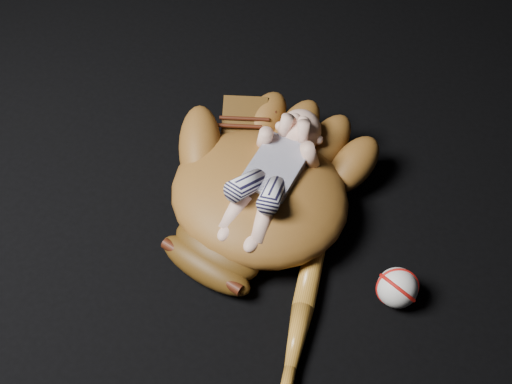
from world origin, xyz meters
TOP-DOWN VIEW (x-y plane):
  - baseball_glove at (-0.04, 0.17)m, footprint 0.57×0.62m
  - newborn_baby at (-0.02, 0.18)m, footprint 0.18×0.36m
  - baseball_bat at (0.14, -0.04)m, footprint 0.13×0.46m
  - baseball at (0.29, 0.09)m, footprint 0.08×0.08m

SIDE VIEW (x-z plane):
  - baseball_bat at x=0.14m, z-range 0.00..0.04m
  - baseball at x=0.29m, z-range 0.00..0.08m
  - baseball_glove at x=-0.04m, z-range 0.00..0.17m
  - newborn_baby at x=-0.02m, z-range 0.06..0.20m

